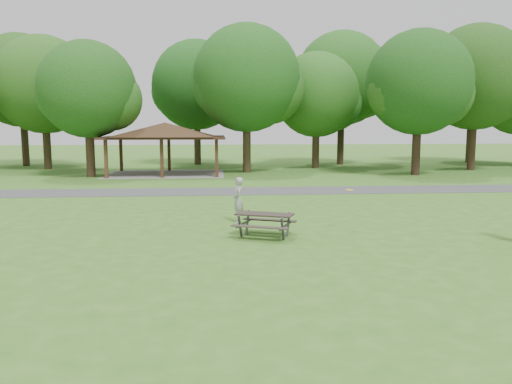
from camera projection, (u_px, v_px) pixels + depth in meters
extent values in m
plane|color=#36671D|center=(231.00, 261.00, 13.16)|extent=(160.00, 160.00, 0.00)
cube|color=#3F3F41|center=(223.00, 191.00, 26.98)|extent=(120.00, 3.20, 0.02)
cube|color=#3D2616|center=(106.00, 159.00, 33.41)|extent=(0.22, 0.22, 2.60)
cube|color=#331E12|center=(121.00, 154.00, 38.74)|extent=(0.22, 0.22, 2.60)
cube|color=#351F13|center=(162.00, 159.00, 33.70)|extent=(0.22, 0.22, 2.60)
cube|color=#382114|center=(169.00, 154.00, 39.04)|extent=(0.22, 0.22, 2.60)
cube|color=#351F13|center=(217.00, 159.00, 34.00)|extent=(0.22, 0.22, 2.60)
cube|color=#3A2415|center=(216.00, 154.00, 39.33)|extent=(0.22, 0.22, 2.60)
cube|color=black|center=(165.00, 137.00, 36.19)|extent=(8.60, 6.60, 0.16)
pyramid|color=#342214|center=(165.00, 129.00, 36.11)|extent=(7.01, 7.01, 1.00)
cube|color=gray|center=(166.00, 174.00, 36.54)|extent=(8.40, 6.40, 0.03)
cylinder|color=#2E2014|center=(47.00, 145.00, 40.43)|extent=(0.60, 0.60, 3.85)
sphere|color=#1E4A15|center=(44.00, 85.00, 39.78)|extent=(7.80, 7.80, 7.80)
sphere|color=#164D16|center=(68.00, 95.00, 40.32)|extent=(5.07, 5.07, 5.07)
sphere|color=#164C15|center=(23.00, 92.00, 39.54)|extent=(4.68, 4.68, 4.68)
cylinder|color=#2F1F15|center=(90.00, 152.00, 34.43)|extent=(0.60, 0.60, 3.50)
sphere|color=#154213|center=(88.00, 89.00, 33.87)|extent=(6.60, 6.60, 6.60)
sphere|color=#1C4B15|center=(111.00, 100.00, 34.37)|extent=(4.29, 4.29, 4.29)
sphere|color=#154A15|center=(67.00, 97.00, 33.63)|extent=(3.96, 3.96, 3.96)
cylinder|color=#322416|center=(247.00, 146.00, 37.74)|extent=(0.60, 0.60, 4.02)
sphere|color=#154513|center=(247.00, 78.00, 37.08)|extent=(8.00, 8.00, 8.00)
sphere|color=#1C4814|center=(270.00, 90.00, 37.62)|extent=(5.20, 5.20, 5.20)
sphere|color=#154C16|center=(225.00, 86.00, 36.83)|extent=(4.80, 4.80, 4.80)
cylinder|color=#312116|center=(316.00, 147.00, 41.72)|extent=(0.60, 0.60, 3.43)
sphere|color=#1C4D16|center=(316.00, 95.00, 41.14)|extent=(7.00, 7.00, 7.00)
sphere|color=#154A15|center=(334.00, 104.00, 41.66)|extent=(4.55, 4.55, 4.55)
sphere|color=#214B15|center=(300.00, 101.00, 40.90)|extent=(4.20, 4.20, 4.20)
cylinder|color=black|center=(416.00, 149.00, 35.76)|extent=(0.60, 0.60, 3.78)
sphere|color=#133F12|center=(419.00, 82.00, 35.14)|extent=(7.40, 7.40, 7.40)
sphere|color=#1D4413|center=(439.00, 93.00, 35.66)|extent=(4.81, 4.81, 4.81)
sphere|color=#1D4915|center=(399.00, 90.00, 34.89)|extent=(4.44, 4.44, 4.44)
cylinder|color=#301D15|center=(472.00, 144.00, 39.67)|extent=(0.60, 0.60, 4.20)
sphere|color=#193F12|center=(476.00, 77.00, 38.98)|extent=(8.20, 8.20, 8.20)
sphere|color=#133F12|center=(495.00, 88.00, 39.53)|extent=(5.33, 5.33, 5.33)
sphere|color=#1A4714|center=(456.00, 85.00, 38.73)|extent=(4.92, 4.92, 4.92)
sphere|color=#134112|center=(507.00, 101.00, 42.83)|extent=(4.08, 4.08, 4.08)
cylinder|color=#322016|center=(25.00, 141.00, 43.61)|extent=(0.60, 0.60, 4.38)
sphere|color=#1A4213|center=(21.00, 81.00, 42.92)|extent=(8.00, 8.00, 8.00)
sphere|color=#1C4614|center=(44.00, 90.00, 43.47)|extent=(5.20, 5.20, 5.20)
sphere|color=#154C16|center=(1.00, 87.00, 42.67)|extent=(4.80, 4.80, 4.80)
cylinder|color=black|center=(197.00, 142.00, 45.32)|extent=(0.60, 0.60, 4.13)
sphere|color=#134213|center=(197.00, 85.00, 44.65)|extent=(8.00, 8.00, 8.00)
sphere|color=#164E16|center=(217.00, 94.00, 45.19)|extent=(5.20, 5.20, 5.20)
sphere|color=#144815|center=(179.00, 92.00, 44.40)|extent=(4.80, 4.80, 4.80)
cylinder|color=black|center=(341.00, 139.00, 45.34)|extent=(0.60, 0.60, 4.55)
sphere|color=#194A15|center=(342.00, 79.00, 44.62)|extent=(8.40, 8.40, 8.40)
sphere|color=#154B15|center=(361.00, 88.00, 45.18)|extent=(5.46, 5.46, 5.46)
sphere|color=#134012|center=(324.00, 85.00, 44.37)|extent=(5.04, 5.04, 5.04)
cylinder|color=black|center=(470.00, 140.00, 47.88)|extent=(0.60, 0.60, 4.27)
sphere|color=#1B4714|center=(473.00, 86.00, 47.20)|extent=(8.00, 8.00, 8.00)
sphere|color=#1D4A15|center=(489.00, 95.00, 47.75)|extent=(5.20, 5.20, 5.20)
sphere|color=#144615|center=(457.00, 92.00, 46.95)|extent=(4.80, 4.80, 4.80)
cube|color=black|center=(265.00, 214.00, 15.95)|extent=(1.95, 1.34, 0.05)
cube|color=#332B25|center=(259.00, 227.00, 15.43)|extent=(1.78, 0.91, 0.04)
cube|color=#2A221E|center=(269.00, 220.00, 16.56)|extent=(1.78, 0.91, 0.04)
cube|color=#3D3D40|center=(240.00, 226.00, 15.85)|extent=(0.20, 0.37, 0.79)
cube|color=#454548|center=(248.00, 222.00, 16.56)|extent=(0.20, 0.37, 0.79)
cube|color=#3E3E41|center=(244.00, 223.00, 16.20)|extent=(0.60, 1.39, 0.05)
cube|color=#3C3C3E|center=(283.00, 229.00, 15.44)|extent=(0.20, 0.37, 0.79)
cube|color=#444446|center=(288.00, 225.00, 16.15)|extent=(0.20, 0.37, 0.79)
cube|color=#3C3C3F|center=(286.00, 226.00, 15.79)|extent=(0.60, 1.39, 0.05)
cylinder|color=yellow|center=(349.00, 190.00, 16.95)|extent=(0.34, 0.34, 0.02)
imported|color=#9B9B9D|center=(238.00, 200.00, 18.35)|extent=(0.43, 0.63, 1.67)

